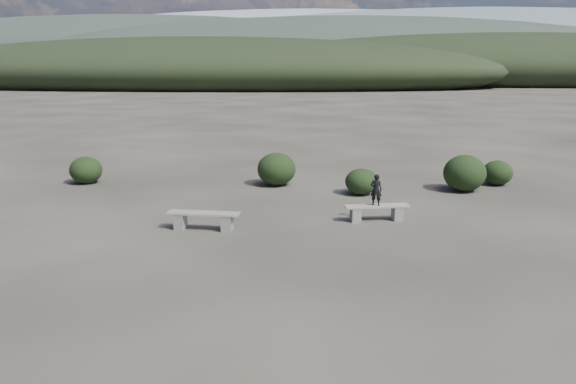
{
  "coord_description": "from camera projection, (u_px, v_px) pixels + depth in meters",
  "views": [
    {
      "loc": [
        1.0,
        -9.85,
        4.19
      ],
      "look_at": [
        -0.16,
        3.5,
        1.1
      ],
      "focal_mm": 35.0,
      "sensor_mm": 36.0,
      "label": 1
    }
  ],
  "objects": [
    {
      "name": "mountain_ridges",
      "position": [
        324.0,
        52.0,
        337.95
      ],
      "size": [
        500.0,
        400.0,
        56.0
      ],
      "color": "black",
      "rests_on": "ground"
    },
    {
      "name": "bench_left",
      "position": [
        204.0,
        219.0,
        14.37
      ],
      "size": [
        1.88,
        0.5,
        0.47
      ],
      "rotation": [
        0.0,
        0.0,
        -0.06
      ],
      "color": "gray",
      "rests_on": "ground"
    },
    {
      "name": "shrub_f",
      "position": [
        86.0,
        170.0,
        19.91
      ],
      "size": [
        1.13,
        1.13,
        0.96
      ],
      "primitive_type": "ellipsoid",
      "color": "black",
      "rests_on": "ground"
    },
    {
      "name": "seated_person",
      "position": [
        376.0,
        190.0,
        15.06
      ],
      "size": [
        0.34,
        0.26,
        0.86
      ],
      "primitive_type": "imported",
      "rotation": [
        0.0,
        0.0,
        2.97
      ],
      "color": "black",
      "rests_on": "bench_right"
    },
    {
      "name": "shrub_d",
      "position": [
        465.0,
        173.0,
        18.66
      ],
      "size": [
        1.39,
        1.39,
        1.22
      ],
      "primitive_type": "ellipsoid",
      "color": "black",
      "rests_on": "ground"
    },
    {
      "name": "shrub_e",
      "position": [
        497.0,
        173.0,
        19.66
      ],
      "size": [
        1.04,
        1.04,
        0.87
      ],
      "primitive_type": "ellipsoid",
      "color": "black",
      "rests_on": "ground"
    },
    {
      "name": "bench_right",
      "position": [
        377.0,
        211.0,
        15.2
      ],
      "size": [
        1.79,
        0.73,
        0.44
      ],
      "rotation": [
        0.0,
        0.0,
        0.22
      ],
      "color": "gray",
      "rests_on": "ground"
    },
    {
      "name": "shrub_c",
      "position": [
        361.0,
        182.0,
        18.22
      ],
      "size": [
        1.06,
        1.06,
        0.85
      ],
      "primitive_type": "ellipsoid",
      "color": "black",
      "rests_on": "ground"
    },
    {
      "name": "shrub_b",
      "position": [
        277.0,
        169.0,
        19.56
      ],
      "size": [
        1.34,
        1.34,
        1.15
      ],
      "primitive_type": "ellipsoid",
      "color": "black",
      "rests_on": "ground"
    },
    {
      "name": "ground",
      "position": [
        280.0,
        290.0,
        10.59
      ],
      "size": [
        1200.0,
        1200.0,
        0.0
      ],
      "primitive_type": "plane",
      "color": "#2B2721",
      "rests_on": "ground"
    }
  ]
}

